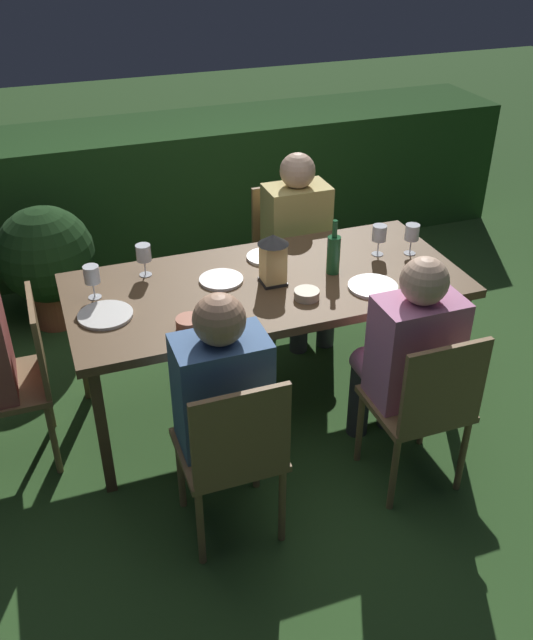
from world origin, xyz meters
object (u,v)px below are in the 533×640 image
Objects in this scene: green_bottle_on_table at (334,253)px; bowl_olives at (189,323)px; wine_glass_b at (144,254)px; plate_a at (373,286)px; plate_b at (105,315)px; bowl_bread at (307,294)px; person_in_mustard at (300,239)px; wine_glass_c at (379,235)px; person_in_blue at (218,394)px; chair_side_left_a at (233,451)px; potted_plant_corner at (46,258)px; chair_side_right_b at (288,248)px; plate_c at (221,280)px; chair_head_near at (19,376)px; dining_table at (266,291)px; chair_side_left_b at (425,404)px; wine_glass_d at (92,276)px; wine_glass_a at (412,234)px; lantern_centerpiece at (273,256)px; plate_d at (266,257)px; person_in_pink at (406,353)px.

green_bottle_on_table reaches higher than bowl_olives.
plate_a is (1.03, -0.52, -0.11)m from wine_glass_b.
plate_b is 2.06× the size of bowl_bread.
bowl_bread is at bearing -110.41° from person_in_mustard.
person_in_blue is at bearing -146.88° from wine_glass_c.
chair_side_left_a reaches higher than potted_plant_corner.
chair_side_right_b is 1.52m from potted_plant_corner.
wine_glass_b reaches higher than plate_c.
chair_head_near reaches higher than bowl_bread.
plate_a is (-0.19, -0.32, -0.11)m from wine_glass_c.
dining_table is 0.98m from chair_side_right_b.
person_in_blue is 1.44× the size of potted_plant_corner.
potted_plant_corner is (-1.47, 0.61, -0.17)m from person_in_mustard.
wine_glass_c is 1.49m from plate_b.
plate_b is (-1.26, 0.78, 0.28)m from chair_side_left_b.
person_in_mustard is 0.93m from bowl_bread.
person_in_blue is at bearing -57.98° from plate_b.
wine_glass_d is at bearing 164.12° from plate_a.
wine_glass_c is (0.67, 0.08, 0.17)m from dining_table.
person_in_blue is (-0.90, 0.20, 0.15)m from chair_side_left_b.
chair_side_right_b is at bearing 58.87° from person_in_blue.
person_in_mustard reaches higher than chair_head_near.
green_bottle_on_table is 0.49m from wine_glass_a.
wine_glass_d is 1.21m from potted_plant_corner.
wine_glass_c is at bearing 9.36° from lantern_centerpiece.
plate_a is (0.92, 0.60, 0.28)m from chair_side_left_a.
bowl_olives reaches higher than bowl_bread.
lantern_centerpiece is 0.31m from plate_d.
chair_head_near is 1.42m from bowl_bread.
person_in_pink is 2.40m from potted_plant_corner.
plate_a is at bearing -26.65° from dining_table.
chair_side_left_a reaches higher than plate_b.
wine_glass_b is at bearing 153.44° from plate_a.
plate_d is (-0.36, 0.89, 0.13)m from person_in_pink.
plate_d is at bearing 134.86° from green_bottle_on_table.
person_in_mustard is 0.71m from green_bottle_on_table.
plate_c is at bearing -55.48° from potted_plant_corner.
green_bottle_on_table is (0.35, -0.02, 0.16)m from dining_table.
chair_side_left_a is 1.74m from person_in_mustard.
chair_side_left_b is 5.15× the size of wine_glass_d.
plate_b is (-0.84, -0.04, -0.14)m from lantern_centerpiece.
wine_glass_b is 1.16m from plate_a.
chair_side_right_b is at bearing 90.00° from person_in_mustard.
person_in_pink is 5.47× the size of plate_d.
chair_side_left_a is 3.41× the size of plate_b.
plate_a is at bearing 3.46° from bowl_olives.
wine_glass_c is at bearing 7.18° from dining_table.
chair_side_left_a is at bearing -68.34° from wine_glass_d.
plate_c is at bearing 55.49° from bowl_olives.
wine_glass_c is at bearing 18.39° from bowl_olives.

